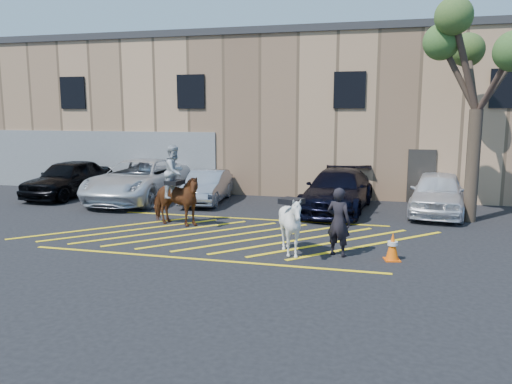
% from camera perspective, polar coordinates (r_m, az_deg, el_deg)
% --- Properties ---
extents(ground, '(90.00, 90.00, 0.00)m').
position_cam_1_polar(ground, '(15.45, -2.80, -4.77)').
color(ground, black).
rests_on(ground, ground).
extents(car_black_suv, '(2.12, 4.85, 1.63)m').
position_cam_1_polar(car_black_suv, '(23.49, -20.62, 1.48)').
color(car_black_suv, black).
rests_on(car_black_suv, ground).
extents(car_white_pickup, '(2.94, 6.25, 1.73)m').
position_cam_1_polar(car_white_pickup, '(21.62, -13.18, 1.35)').
color(car_white_pickup, silver).
rests_on(car_white_pickup, ground).
extents(car_silver_sedan, '(1.76, 4.12, 1.32)m').
position_cam_1_polar(car_silver_sedan, '(20.68, -5.63, 0.63)').
color(car_silver_sedan, gray).
rests_on(car_silver_sedan, ground).
extents(car_blue_suv, '(2.67, 5.53, 1.55)m').
position_cam_1_polar(car_blue_suv, '(19.05, 9.31, 0.16)').
color(car_blue_suv, black).
rests_on(car_blue_suv, ground).
extents(car_white_suv, '(2.42, 4.78, 1.56)m').
position_cam_1_polar(car_white_suv, '(19.39, 20.03, -0.10)').
color(car_white_suv, white).
rests_on(car_white_suv, ground).
extents(handler, '(0.77, 0.65, 1.80)m').
position_cam_1_polar(handler, '(13.10, 9.42, -3.39)').
color(handler, black).
rests_on(handler, ground).
extents(warehouse, '(32.42, 10.20, 7.30)m').
position_cam_1_polar(warehouse, '(26.69, 4.75, 9.01)').
color(warehouse, tan).
rests_on(warehouse, ground).
extents(hatching_zone, '(12.60, 5.12, 0.01)m').
position_cam_1_polar(hatching_zone, '(15.17, -3.14, -5.01)').
color(hatching_zone, yellow).
rests_on(hatching_zone, ground).
extents(mounted_bay, '(2.14, 1.28, 2.65)m').
position_cam_1_polar(mounted_bay, '(16.54, -9.23, -0.17)').
color(mounted_bay, brown).
rests_on(mounted_bay, ground).
extents(saddled_white, '(1.75, 1.84, 1.62)m').
position_cam_1_polar(saddled_white, '(12.99, 4.06, -3.77)').
color(saddled_white, silver).
rests_on(saddled_white, ground).
extents(traffic_cone, '(0.46, 0.46, 0.73)m').
position_cam_1_polar(traffic_cone, '(13.11, 15.34, -6.00)').
color(traffic_cone, '#E45109').
rests_on(traffic_cone, ground).
extents(tree, '(3.99, 4.37, 7.31)m').
position_cam_1_polar(tree, '(18.37, 24.24, 14.55)').
color(tree, '#493C2C').
rests_on(tree, ground).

